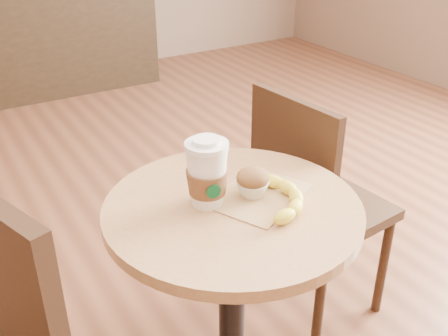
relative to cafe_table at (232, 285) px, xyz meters
name	(u,v)px	position (x,y,z in m)	size (l,w,h in m)	color
cafe_table	(232,285)	(0.00, 0.00, 0.00)	(0.62, 0.62, 0.75)	black
chair_right	(313,202)	(0.47, 0.24, -0.02)	(0.42, 0.42, 0.88)	#321F11
service_counter	(3,27)	(0.05, 3.29, 0.02)	(2.30, 0.65, 1.04)	black
kraft_bag	(259,195)	(0.08, 0.00, 0.25)	(0.24, 0.18, 0.00)	#AC8453
coffee_cup	(207,175)	(-0.05, 0.04, 0.32)	(0.10, 0.10, 0.17)	white
muffin	(253,182)	(0.06, 0.01, 0.29)	(0.08, 0.08, 0.07)	silver
banana	(276,194)	(0.10, -0.04, 0.27)	(0.15, 0.24, 0.03)	yellow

